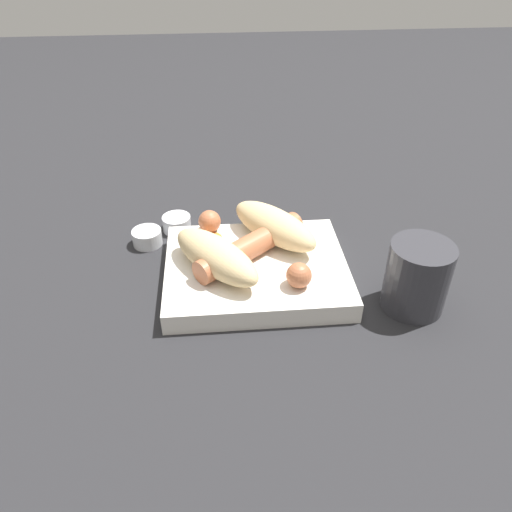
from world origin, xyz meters
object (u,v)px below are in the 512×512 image
at_px(food_tray, 256,270).
at_px(condiment_cup_far, 147,238).
at_px(bread_roll, 246,240).
at_px(condiment_cup_near, 177,224).
at_px(sausage, 251,246).
at_px(drink_glass, 417,277).

bearing_deg(food_tray, condiment_cup_far, 147.48).
bearing_deg(bread_roll, food_tray, -59.93).
relative_size(bread_roll, condiment_cup_near, 4.96).
xyz_separation_m(sausage, condiment_cup_near, (-0.11, 0.12, -0.03)).
bearing_deg(drink_glass, food_tray, 159.74).
relative_size(sausage, drink_glass, 1.85).
height_order(bread_roll, condiment_cup_far, bread_roll).
bearing_deg(condiment_cup_near, sausage, -48.37).
distance_m(bread_roll, sausage, 0.01).
distance_m(sausage, condiment_cup_far, 0.17).
distance_m(bread_roll, condiment_cup_near, 0.16).
distance_m(sausage, drink_glass, 0.21).
bearing_deg(bread_roll, sausage, -42.06).
height_order(sausage, condiment_cup_far, sausage).
xyz_separation_m(condiment_cup_near, condiment_cup_far, (-0.04, -0.04, 0.00)).
bearing_deg(sausage, bread_roll, 137.94).
xyz_separation_m(sausage, drink_glass, (0.20, -0.08, 0.00)).
height_order(sausage, drink_glass, drink_glass).
distance_m(condiment_cup_far, drink_glass, 0.38).
relative_size(condiment_cup_near, drink_glass, 0.48).
xyz_separation_m(sausage, condiment_cup_far, (-0.15, 0.08, -0.03)).
xyz_separation_m(bread_roll, condiment_cup_far, (-0.14, 0.08, -0.04)).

